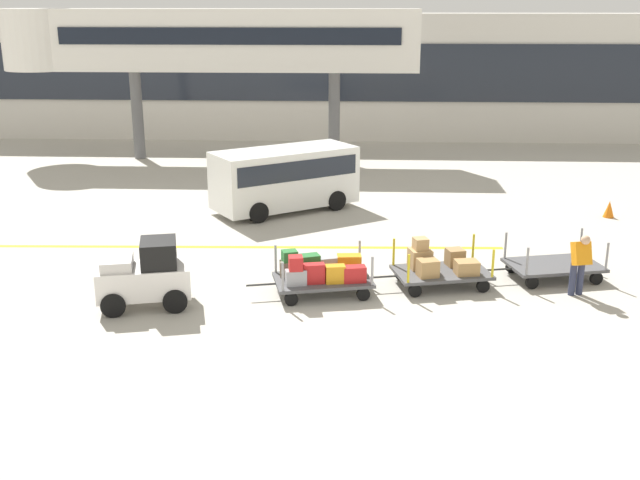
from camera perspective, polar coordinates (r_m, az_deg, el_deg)
The scene contains 11 objects.
ground_plane at distance 15.31m, azimuth 2.75°, elevation -8.86°, with size 120.00×120.00×0.00m, color #B2ADA0.
apron_lead_line at distance 22.18m, azimuth -7.16°, elevation -0.52°, with size 16.08×0.20×0.01m, color yellow.
terminal_building at distance 39.87m, azimuth 2.94°, elevation 12.11°, with size 50.98×2.51×6.27m.
jet_bridge at distance 34.52m, azimuth -9.45°, elevation 14.49°, with size 18.13×3.00×6.53m.
baggage_tug at distance 18.00m, azimuth -12.95°, elevation -2.60°, with size 2.30×1.63×1.58m.
baggage_cart_lead at distance 18.33m, azimuth 0.13°, elevation -2.45°, with size 3.09×1.89×1.11m.
baggage_cart_middle at distance 19.09m, azimuth 8.91°, elevation -1.94°, with size 3.09×1.89×1.18m.
baggage_cart_tail at distance 20.30m, azimuth 17.08°, elevation -1.85°, with size 3.09×1.89×1.10m.
baggage_handler at distance 19.13m, azimuth 18.88°, elevation -1.55°, with size 0.49×0.50×1.56m.
shuttle_van at distance 25.67m, azimuth -2.64°, elevation 4.90°, with size 5.04×4.28×2.10m.
safety_cone_near at distance 26.77m, azimuth 20.83°, elevation 2.18°, with size 0.36×0.36×0.55m, color orange.
Camera 1 is at (-0.05, -13.74, 6.75)m, focal length 42.74 mm.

